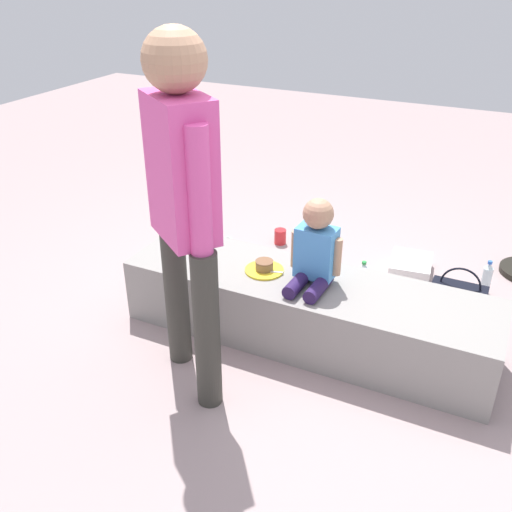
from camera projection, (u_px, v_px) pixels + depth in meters
ground_plane at (305, 337)px, 3.29m from camera, size 12.00×12.00×0.00m
concrete_ledge at (306, 310)px, 3.20m from camera, size 2.07×0.55×0.38m
child_seated at (315, 248)px, 2.99m from camera, size 0.28×0.32×0.48m
adult_standing at (183, 192)px, 2.49m from camera, size 0.44×0.38×1.73m
cake_plate at (264, 268)px, 3.19m from camera, size 0.22×0.22×0.07m
gift_bag at (222, 258)px, 3.87m from camera, size 0.25×0.10×0.30m
water_bottle_near_gift at (363, 276)px, 3.72m from camera, size 0.07×0.07×0.20m
water_bottle_far_side at (487, 279)px, 3.66m from camera, size 0.06×0.06×0.24m
party_cup_red at (280, 237)px, 4.31m from camera, size 0.09×0.09×0.11m
cake_box_white at (410, 266)px, 3.92m from camera, size 0.31×0.36×0.10m
handbag_black_leather at (457, 302)px, 3.37m from camera, size 0.32×0.12×0.37m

